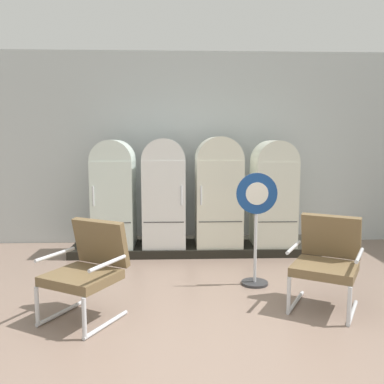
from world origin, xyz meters
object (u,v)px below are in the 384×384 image
at_px(refrigerator_0, 114,190).
at_px(refrigerator_1, 164,189).
at_px(armchair_left, 88,266).
at_px(armchair_right, 327,258).
at_px(sign_stand, 256,230).
at_px(refrigerator_3, 274,190).
at_px(refrigerator_2, 218,188).

distance_m(refrigerator_0, refrigerator_1, 0.75).
distance_m(armchair_left, armchair_right, 2.41).
height_order(refrigerator_1, sign_stand, refrigerator_1).
bearing_deg(refrigerator_1, armchair_right, -50.78).
relative_size(armchair_right, sign_stand, 0.70).
distance_m(refrigerator_1, refrigerator_3, 1.66).
bearing_deg(refrigerator_0, armchair_right, -40.17).
distance_m(refrigerator_2, refrigerator_3, 0.84).
relative_size(refrigerator_0, armchair_left, 1.70).
bearing_deg(refrigerator_3, sign_stand, -110.83).
height_order(refrigerator_3, armchair_left, refrigerator_3).
relative_size(refrigerator_1, refrigerator_2, 0.98).
distance_m(refrigerator_2, armchair_left, 2.78).
bearing_deg(refrigerator_1, refrigerator_3, -1.34).
relative_size(refrigerator_0, refrigerator_3, 1.01).
bearing_deg(refrigerator_0, refrigerator_3, -0.35).
xyz_separation_m(refrigerator_2, refrigerator_3, (0.84, -0.04, -0.03)).
height_order(refrigerator_0, sign_stand, refrigerator_0).
distance_m(armchair_right, sign_stand, 0.91).
bearing_deg(armchair_left, refrigerator_1, 73.56).
bearing_deg(armchair_left, refrigerator_3, 43.91).
xyz_separation_m(armchair_left, armchair_right, (2.41, 0.17, 0.00)).
height_order(armchair_left, sign_stand, sign_stand).
bearing_deg(refrigerator_0, sign_stand, -37.58).
xyz_separation_m(refrigerator_2, armchair_right, (0.91, -2.12, -0.49)).
bearing_deg(sign_stand, refrigerator_2, 101.43).
relative_size(refrigerator_2, armchair_right, 1.75).
relative_size(refrigerator_0, refrigerator_2, 0.97).
bearing_deg(armchair_right, sign_stand, 132.99).
distance_m(refrigerator_2, sign_stand, 1.53).
xyz_separation_m(refrigerator_2, sign_stand, (0.30, -1.47, -0.33)).
distance_m(refrigerator_1, sign_stand, 1.87).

